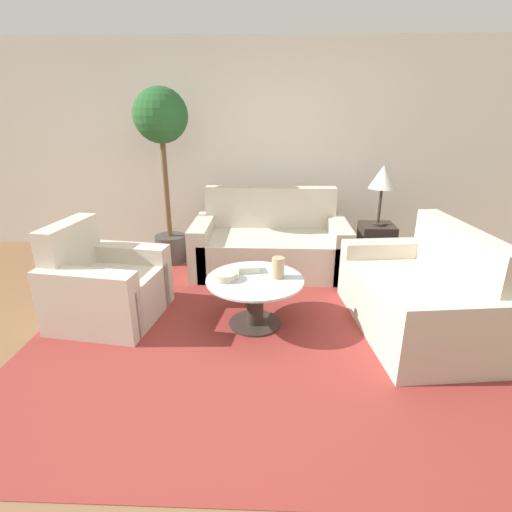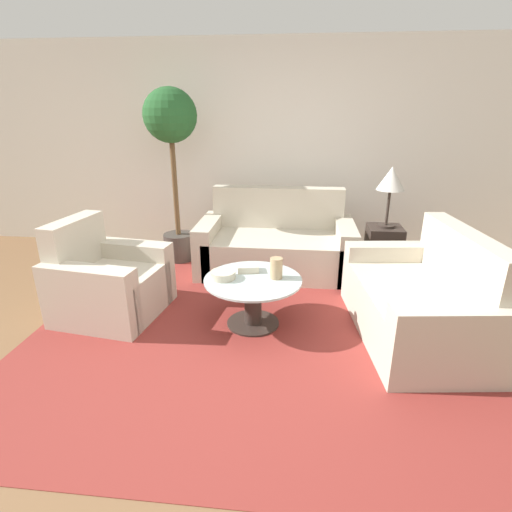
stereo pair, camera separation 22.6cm
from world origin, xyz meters
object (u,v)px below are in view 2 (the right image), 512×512
at_px(bowl, 223,275).
at_px(book_stack, 248,268).
at_px(armchair, 106,283).
at_px(coffee_table, 253,295).
at_px(loveseat, 424,304).
at_px(potted_plant, 172,141).
at_px(vase, 276,268).
at_px(sofa_main, 276,245).
at_px(table_lamp, 391,181).

height_order(bowl, book_stack, bowl).
height_order(armchair, coffee_table, armchair).
height_order(loveseat, book_stack, loveseat).
bearing_deg(potted_plant, vase, -48.59).
bearing_deg(armchair, coffee_table, -85.51).
height_order(sofa_main, coffee_table, sofa_main).
bearing_deg(coffee_table, table_lamp, 43.02).
height_order(armchair, book_stack, armchair).
distance_m(coffee_table, bowl, 0.31).
bearing_deg(coffee_table, sofa_main, 84.71).
relative_size(sofa_main, vase, 9.70).
height_order(loveseat, bowl, loveseat).
distance_m(table_lamp, bowl, 2.10).
bearing_deg(loveseat, vase, -99.28).
height_order(coffee_table, bowl, bowl).
distance_m(armchair, coffee_table, 1.37).
bearing_deg(table_lamp, sofa_main, 175.28).
relative_size(sofa_main, armchair, 1.79).
bearing_deg(loveseat, armchair, -98.84).
height_order(sofa_main, armchair, sofa_main).
distance_m(loveseat, potted_plant, 3.17).
bearing_deg(sofa_main, loveseat, -46.03).
xyz_separation_m(potted_plant, vase, (1.30, -1.47, -0.91)).
bearing_deg(armchair, book_stack, -78.65).
bearing_deg(sofa_main, armchair, -140.09).
height_order(coffee_table, table_lamp, table_lamp).
height_order(loveseat, potted_plant, potted_plant).
relative_size(table_lamp, bowl, 3.05).
height_order(armchair, loveseat, loveseat).
distance_m(coffee_table, vase, 0.32).
bearing_deg(coffee_table, potted_plant, 126.12).
distance_m(sofa_main, table_lamp, 1.44).
height_order(coffee_table, vase, vase).
bearing_deg(vase, book_stack, 154.93).
distance_m(armchair, vase, 1.58).
xyz_separation_m(table_lamp, bowl, (-1.57, -1.25, -0.61)).
height_order(loveseat, table_lamp, table_lamp).
relative_size(armchair, coffee_table, 1.17).
relative_size(coffee_table, vase, 4.63).
distance_m(sofa_main, vase, 1.32).
xyz_separation_m(loveseat, vase, (-1.23, 0.06, 0.24)).
distance_m(armchair, book_stack, 1.31).
relative_size(sofa_main, bowl, 8.21).
height_order(table_lamp, bowl, table_lamp).
xyz_separation_m(armchair, table_lamp, (2.68, 1.14, 0.79)).
bearing_deg(armchair, table_lamp, -58.74).
bearing_deg(armchair, loveseat, -83.99).
relative_size(coffee_table, table_lamp, 1.28).
bearing_deg(bowl, sofa_main, 74.43).
xyz_separation_m(sofa_main, vase, (0.07, -1.29, 0.24)).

